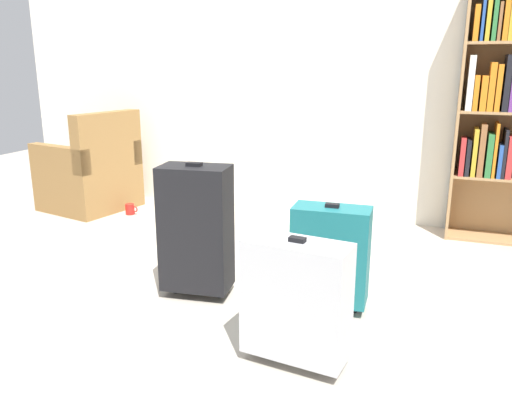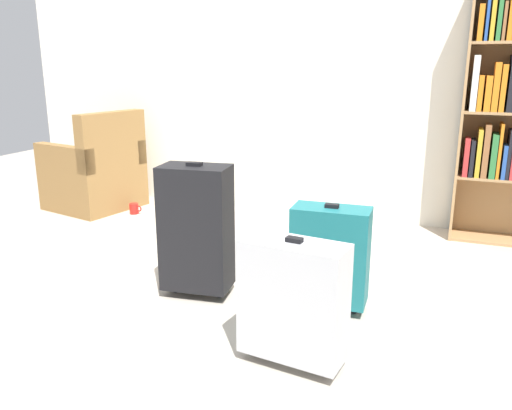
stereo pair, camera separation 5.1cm
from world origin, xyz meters
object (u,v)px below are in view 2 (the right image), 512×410
Objects in this scene: armchair at (96,174)px; suitcase_teal at (330,255)px; mug at (134,209)px; suitcase_black at (196,228)px; suitcase_silver at (293,300)px.

armchair is 1.50× the size of suitcase_teal.
armchair is at bearing 153.48° from suitcase_teal.
suitcase_black reaches higher than mug.
suitcase_black is (-0.74, 0.51, 0.09)m from suitcase_silver.
armchair is at bearing 143.33° from suitcase_silver.
suitcase_teal is (2.50, -1.25, -0.00)m from armchair.
armchair is 2.21m from suitcase_black.
suitcase_black is (-0.76, -0.09, 0.09)m from suitcase_teal.
armchair reaches higher than suitcase_black.
mug is 0.15× the size of suitcase_black.
suitcase_teal is at bearing -29.91° from mug.
armchair reaches higher than mug.
suitcase_teal is at bearing -26.52° from armchair.
suitcase_teal reaches higher than mug.
suitcase_teal is 0.77m from suitcase_black.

